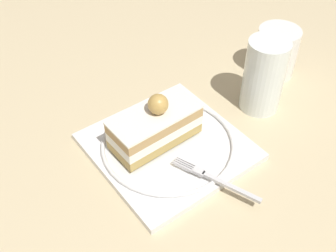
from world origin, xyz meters
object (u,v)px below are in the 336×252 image
object	(u,v)px
drink_glass_near	(276,54)
cake_slice	(155,126)
fork	(213,178)
dessert_plate	(168,145)
drink_glass_far	(264,79)

from	to	relation	value
drink_glass_near	cake_slice	bearing A→B (deg)	5.19
fork	drink_glass_near	xyz separation A→B (m)	(-0.25, -0.13, 0.02)
drink_glass_near	dessert_plate	bearing A→B (deg)	8.49
dessert_plate	drink_glass_near	xyz separation A→B (m)	(-0.26, -0.04, 0.03)
dessert_plate	drink_glass_near	world-z (taller)	drink_glass_near
drink_glass_near	drink_glass_far	bearing A→B (deg)	30.14
cake_slice	dessert_plate	bearing A→B (deg)	129.16
cake_slice	fork	xyz separation A→B (m)	(-0.02, 0.10, -0.02)
fork	drink_glass_far	xyz separation A→B (m)	(-0.17, -0.08, 0.04)
fork	drink_glass_far	size ratio (longest dim) A/B	1.02
cake_slice	fork	size ratio (longest dim) A/B	1.06
fork	drink_glass_far	distance (m)	0.19
cake_slice	drink_glass_near	bearing A→B (deg)	-174.81
cake_slice	drink_glass_near	world-z (taller)	cake_slice
dessert_plate	drink_glass_far	xyz separation A→B (m)	(-0.17, 0.01, 0.05)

